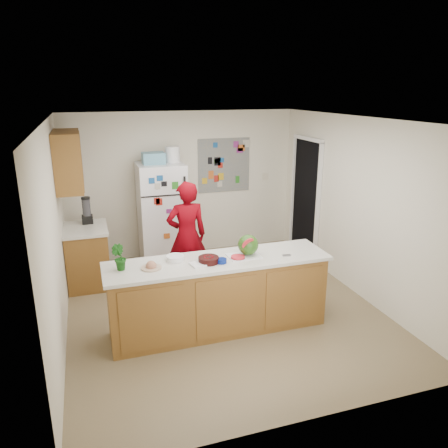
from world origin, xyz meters
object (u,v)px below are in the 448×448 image
object	(u,v)px
refrigerator	(162,214)
person	(187,236)
watermelon	(248,245)
cherry_bowl	(209,260)

from	to	relation	value
refrigerator	person	size ratio (longest dim) A/B	1.05
refrigerator	watermelon	size ratio (longest dim) A/B	6.85
refrigerator	person	world-z (taller)	refrigerator
refrigerator	cherry_bowl	world-z (taller)	refrigerator
refrigerator	cherry_bowl	bearing A→B (deg)	-87.34
cherry_bowl	person	bearing A→B (deg)	87.79
person	cherry_bowl	bearing A→B (deg)	86.94
refrigerator	cherry_bowl	size ratio (longest dim) A/B	7.08
watermelon	cherry_bowl	bearing A→B (deg)	-171.49
person	watermelon	bearing A→B (deg)	109.52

